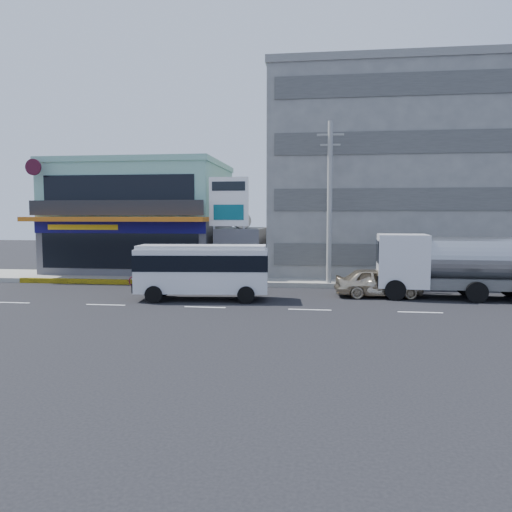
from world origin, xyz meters
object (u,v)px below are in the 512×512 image
(satellite_dish, at_px, (241,227))
(tanker_truck, at_px, (454,264))
(shop_building, at_px, (144,221))
(minibus, at_px, (202,267))
(billboard, at_px, (229,207))
(utility_pole_near, at_px, (330,203))
(concrete_building, at_px, (382,180))
(sedan, at_px, (379,282))
(motorcycle_rider, at_px, (142,274))

(satellite_dish, distance_m, tanker_truck, 14.30)
(shop_building, relative_size, minibus, 1.77)
(billboard, xyz_separation_m, utility_pole_near, (6.50, -1.80, 0.22))
(shop_building, relative_size, tanker_truck, 1.42)
(utility_pole_near, height_order, tanker_truck, utility_pole_near)
(concrete_building, height_order, tanker_truck, concrete_building)
(sedan, relative_size, motorcycle_rider, 1.92)
(minibus, bearing_deg, concrete_building, 50.53)
(satellite_dish, height_order, minibus, satellite_dish)
(concrete_building, bearing_deg, shop_building, -176.65)
(concrete_building, relative_size, sedan, 3.43)
(minibus, bearing_deg, motorcycle_rider, 140.01)
(utility_pole_near, xyz_separation_m, tanker_truck, (6.48, -3.17, -3.33))
(billboard, bearing_deg, utility_pole_near, -15.48)
(shop_building, bearing_deg, tanker_truck, -25.37)
(shop_building, xyz_separation_m, sedan, (16.61, -9.77, -3.20))
(utility_pole_near, bearing_deg, shop_building, 154.94)
(concrete_building, xyz_separation_m, satellite_dish, (-10.00, -4.00, -3.42))
(sedan, height_order, tanker_truck, tanker_truck)
(tanker_truck, bearing_deg, shop_building, 154.63)
(utility_pole_near, distance_m, sedan, 6.01)
(shop_building, relative_size, sedan, 2.66)
(concrete_building, bearing_deg, motorcycle_rider, -149.95)
(utility_pole_near, xyz_separation_m, sedan, (2.61, -3.22, -4.36))
(concrete_building, distance_m, billboard, 12.17)
(shop_building, bearing_deg, billboard, -32.32)
(concrete_building, distance_m, minibus, 17.52)
(shop_building, height_order, satellite_dish, shop_building)
(utility_pole_near, xyz_separation_m, motorcycle_rider, (-11.38, -1.29, -4.35))
(tanker_truck, bearing_deg, billboard, 159.06)
(concrete_building, bearing_deg, billboard, -151.08)
(shop_building, bearing_deg, motorcycle_rider, -71.50)
(satellite_dish, height_order, motorcycle_rider, satellite_dish)
(utility_pole_near, height_order, minibus, utility_pole_near)
(shop_building, xyz_separation_m, motorcycle_rider, (2.62, -7.84, -3.20))
(shop_building, bearing_deg, utility_pole_near, -25.06)
(concrete_building, bearing_deg, utility_pole_near, -117.76)
(shop_building, xyz_separation_m, utility_pole_near, (14.00, -6.55, 1.15))
(tanker_truck, bearing_deg, motorcycle_rider, 174.01)
(satellite_dish, distance_m, minibus, 9.10)
(billboard, bearing_deg, motorcycle_rider, -147.60)
(satellite_dish, bearing_deg, tanker_truck, -28.47)
(billboard, relative_size, motorcycle_rider, 2.84)
(satellite_dish, height_order, utility_pole_near, utility_pole_near)
(minibus, bearing_deg, satellite_dish, 86.04)
(sedan, bearing_deg, motorcycle_rider, 77.75)
(utility_pole_near, bearing_deg, satellite_dish, 149.04)
(concrete_building, relative_size, motorcycle_rider, 6.59)
(satellite_dish, relative_size, tanker_truck, 0.17)
(shop_building, distance_m, concrete_building, 18.28)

